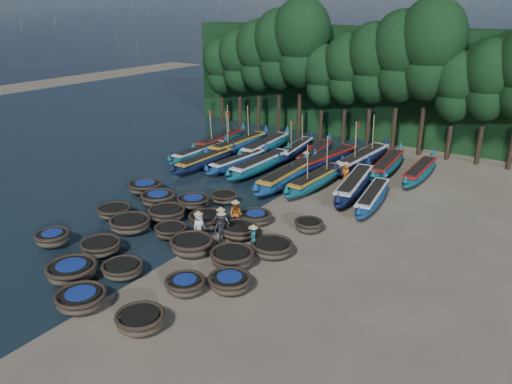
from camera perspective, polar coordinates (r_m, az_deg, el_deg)
The scene contains 61 objects.
ground at distance 28.94m, azimuth -2.77°, elevation -3.70°, with size 120.00×120.00×0.00m, color gray.
foliage_wall at distance 47.80m, azimuth 14.46°, elevation 11.79°, with size 40.00×3.00×10.00m, color black.
coracle_2 at distance 24.74m, azimuth -20.30°, elevation -8.44°, with size 2.70×2.70×0.79m.
coracle_3 at distance 22.57m, azimuth -19.36°, elevation -11.44°, with size 2.50×2.50×0.71m.
coracle_4 at distance 20.62m, azimuth -13.08°, elevation -14.05°, with size 2.28×2.28×0.71m.
coracle_5 at distance 28.44m, azimuth -22.21°, elevation -4.86°, with size 1.89×1.89×0.74m.
coracle_6 at distance 26.66m, azimuth -17.30°, elevation -5.97°, with size 2.31×2.31×0.72m.
coracle_7 at distance 24.39m, azimuth -15.00°, elevation -8.47°, with size 1.96×1.96×0.64m.
coracle_8 at distance 22.53m, azimuth -8.09°, elevation -10.43°, with size 1.97×1.97×0.69m.
coracle_9 at distance 22.51m, azimuth -3.03°, elevation -10.22°, with size 2.37×2.37×0.71m.
coracle_10 at distance 30.80m, azimuth -15.90°, elevation -2.14°, with size 2.41×2.41×0.71m.
coracle_11 at distance 28.78m, azimuth -14.20°, elevation -3.54°, with size 2.71×2.71×0.78m.
coracle_12 at distance 27.63m, azimuth -9.71°, elevation -4.38°, with size 2.04×2.04×0.66m.
coracle_13 at distance 25.69m, azimuth -7.37°, elevation -6.02°, with size 2.27×2.27×0.84m.
coracle_14 at distance 24.35m, azimuth -2.74°, elevation -7.47°, with size 2.19×2.19×0.83m.
coracle_15 at distance 31.90m, azimuth -11.10°, elevation -0.74°, with size 2.52×2.52×0.84m.
coracle_16 at distance 29.80m, azimuth -10.13°, elevation -2.38°, with size 2.36×2.36×0.74m.
coracle_17 at distance 28.58m, azimuth -5.49°, elevation -3.15°, with size 2.76×2.76×0.76m.
coracle_18 at distance 27.21m, azimuth -1.96°, elevation -4.40°, with size 2.28×2.28×0.72m.
coracle_19 at distance 25.37m, azimuth 1.84°, elevation -6.38°, with size 2.16×2.16×0.73m.
coracle_20 at distance 34.26m, azimuth -12.52°, elevation 0.59°, with size 2.32×2.32×0.76m.
coracle_21 at distance 31.35m, azimuth -7.16°, elevation -1.07°, with size 2.33×2.33×0.68m.
coracle_22 at distance 31.86m, azimuth -3.63°, elevation -0.61°, with size 2.03×2.03×0.66m.
coracle_23 at distance 28.88m, azimuth -0.05°, elevation -2.89°, with size 2.06×2.06×0.66m.
coracle_24 at distance 28.06m, azimuth 6.03°, elevation -3.77°, with size 1.78×1.78×0.66m.
long_boat_1 at distance 41.24m, azimuth -6.45°, elevation 4.52°, with size 1.36×7.47×1.31m.
long_boat_2 at distance 38.96m, azimuth -5.85°, elevation 3.58°, with size 1.43×7.58×1.33m.
long_boat_3 at distance 38.63m, azimuth -2.03°, elevation 3.51°, with size 1.89×7.42×1.31m.
long_boat_4 at distance 37.71m, azimuth 0.54°, elevation 3.19°, with size 1.65×8.47×1.49m.
long_boat_5 at distance 35.16m, azimuth 3.68°, elevation 1.88°, with size 1.79×9.03×1.59m.
long_boat_6 at distance 34.67m, azimuth 6.93°, elevation 1.38°, with size 1.77×8.05×3.42m.
long_boat_7 at distance 34.08m, azimuth 11.16°, elevation 0.86°, with size 2.89×8.63×1.54m.
long_boat_8 at distance 32.36m, azimuth 13.17°, elevation -0.56°, with size 2.34×7.37×1.31m.
long_boat_9 at distance 44.46m, azimuth -4.11°, elevation 5.89°, with size 2.02×8.29×3.53m.
long_boat_10 at distance 42.95m, azimuth -2.02°, elevation 5.44°, with size 1.77×8.86×3.76m.
long_boat_11 at distance 42.55m, azimuth 1.08°, elevation 5.29°, with size 2.13×8.74×1.54m.
long_boat_12 at distance 42.02m, azimuth 4.59°, elevation 4.91°, with size 2.29×7.48×3.20m.
long_boat_13 at distance 40.83m, azimuth 6.73°, elevation 4.40°, with size 2.59×7.98×1.42m.
long_boat_14 at distance 39.10m, azimuth 8.05°, elevation 3.69°, with size 2.89×8.93×1.59m.
long_boat_15 at distance 39.69m, azimuth 12.08°, elevation 3.71°, with size 2.13×9.19×3.91m.
long_boat_16 at distance 38.91m, azimuth 14.77°, elevation 3.03°, with size 2.16×8.20×1.45m.
long_boat_17 at distance 38.16m, azimuth 18.19°, elevation 2.26°, with size 1.55×7.71×1.36m.
fisherman_0 at distance 27.05m, azimuth -6.56°, elevation -3.71°, with size 0.58×0.81×1.73m.
fisherman_1 at distance 25.38m, azimuth -0.31°, elevation -5.21°, with size 0.52×0.58×1.69m.
fisherman_2 at distance 28.18m, azimuth -2.33°, elevation -2.49°, with size 0.88×0.74×1.81m.
fisherman_3 at distance 26.53m, azimuth -3.93°, elevation -4.00°, with size 0.90×1.23×1.91m.
fisherman_4 at distance 27.18m, azimuth -4.02°, elevation -3.38°, with size 1.02×0.59×1.84m.
fisherman_5 at distance 37.66m, azimuth 5.72°, elevation 3.46°, with size 1.43×1.22×1.75m.
fisherman_6 at distance 35.50m, azimuth 10.23°, elevation 2.18°, with size 0.91×0.81×1.76m.
tree_0 at distance 52.28m, azimuth -4.02°, elevation 14.19°, with size 3.68×3.68×8.68m.
tree_1 at distance 50.84m, azimuth -1.92°, elevation 14.80°, with size 4.09×4.09×9.65m.
tree_2 at distance 49.47m, azimuth 0.32°, elevation 15.43°, with size 4.51×4.51×10.63m.
tree_3 at distance 48.19m, azimuth 2.69°, elevation 16.07°, with size 4.92×4.92×11.60m.
tree_4 at distance 46.99m, azimuth 5.21°, elevation 16.71°, with size 5.34×5.34×12.58m.
tree_5 at distance 46.20m, azimuth 7.66°, elevation 13.18°, with size 3.68×3.68×8.68m.
tree_6 at distance 45.15m, azimuth 10.39°, elevation 13.72°, with size 4.09×4.09×9.65m.
tree_7 at distance 44.21m, azimuth 13.25°, elevation 14.25°, with size 4.51×4.51×10.63m.
tree_8 at distance 43.38m, azimuth 16.24°, elevation 14.76°, with size 4.92×4.92×11.60m.
tree_9 at distance 42.66m, azimuth 19.35°, elevation 15.26°, with size 5.34×5.34×12.58m.
tree_10 at distance 42.43m, azimuth 21.94°, elevation 11.21°, with size 3.68×3.68×8.68m.
tree_11 at distance 41.92m, azimuth 25.17°, elevation 11.59°, with size 4.09×4.09×9.65m.
Camera 1 is at (15.79, -21.06, 12.03)m, focal length 35.00 mm.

